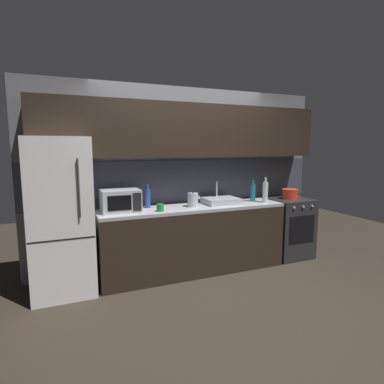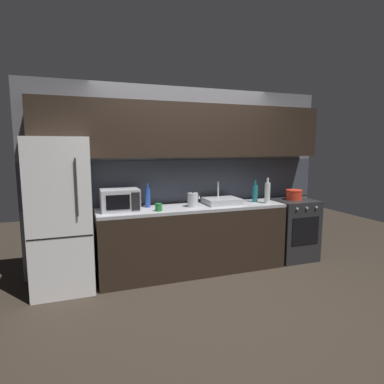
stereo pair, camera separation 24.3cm
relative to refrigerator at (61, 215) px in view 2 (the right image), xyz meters
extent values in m
plane|color=#2D261E|center=(1.63, -0.90, -0.90)|extent=(10.00, 10.00, 0.00)
cube|color=slate|center=(1.63, 0.40, 0.35)|extent=(4.25, 0.10, 2.50)
cube|color=#3D424C|center=(1.63, 0.35, 0.30)|extent=(4.25, 0.01, 0.60)
cube|color=black|center=(1.63, 0.18, 1.00)|extent=(3.91, 0.34, 0.70)
cube|color=black|center=(1.63, 0.00, -0.47)|extent=(2.51, 0.60, 0.86)
cube|color=#9E9EA3|center=(1.63, 0.00, -0.02)|extent=(2.51, 0.60, 0.04)
cube|color=white|center=(0.00, 0.00, 0.00)|extent=(0.68, 0.66, 1.79)
cube|color=black|center=(0.00, -0.33, -0.18)|extent=(0.67, 0.00, 0.01)
cylinder|color=#333333|center=(0.19, -0.35, 0.36)|extent=(0.02, 0.02, 0.63)
cube|color=#232326|center=(3.23, 0.00, -0.45)|extent=(0.60, 0.60, 0.90)
cube|color=black|center=(3.23, -0.30, -0.40)|extent=(0.45, 0.01, 0.40)
cylinder|color=#B2B2B7|center=(3.06, -0.31, -0.07)|extent=(0.03, 0.02, 0.03)
cylinder|color=#B2B2B7|center=(3.23, -0.31, -0.07)|extent=(0.03, 0.02, 0.03)
cylinder|color=#B2B2B7|center=(3.39, -0.31, -0.07)|extent=(0.03, 0.02, 0.03)
cube|color=#A8AAAF|center=(0.68, 0.02, 0.14)|extent=(0.46, 0.34, 0.27)
cube|color=black|center=(0.64, -0.15, 0.14)|extent=(0.28, 0.01, 0.18)
cube|color=black|center=(0.85, -0.15, 0.14)|extent=(0.10, 0.01, 0.22)
cube|color=#ADAFB5|center=(2.07, 0.03, 0.04)|extent=(0.48, 0.38, 0.08)
cylinder|color=silver|center=(2.07, 0.16, 0.19)|extent=(0.02, 0.02, 0.22)
cylinder|color=#B7BABF|center=(1.62, -0.03, 0.10)|extent=(0.14, 0.14, 0.18)
sphere|color=black|center=(1.62, -0.03, 0.20)|extent=(0.02, 0.02, 0.02)
cone|color=#B7BABF|center=(1.71, -0.03, 0.13)|extent=(0.03, 0.03, 0.05)
cylinder|color=silver|center=(2.70, -0.12, 0.15)|extent=(0.08, 0.08, 0.29)
cylinder|color=silver|center=(2.70, -0.12, 0.33)|extent=(0.03, 0.03, 0.07)
cylinder|color=#19666B|center=(2.59, 0.03, 0.13)|extent=(0.08, 0.08, 0.24)
cylinder|color=#19666B|center=(2.59, 0.03, 0.28)|extent=(0.03, 0.03, 0.07)
cylinder|color=#234299|center=(1.05, 0.13, 0.13)|extent=(0.07, 0.07, 0.24)
cylinder|color=#234299|center=(1.05, 0.13, 0.28)|extent=(0.03, 0.03, 0.07)
cylinder|color=#1E6B2D|center=(1.12, -0.16, 0.05)|extent=(0.09, 0.09, 0.09)
cylinder|color=red|center=(3.24, 0.00, 0.07)|extent=(0.23, 0.23, 0.13)
cylinder|color=red|center=(3.24, 0.00, 0.14)|extent=(0.24, 0.24, 0.02)
camera|label=1|loc=(-0.01, -3.85, 0.78)|focal=29.86mm
camera|label=2|loc=(0.22, -3.93, 0.78)|focal=29.86mm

